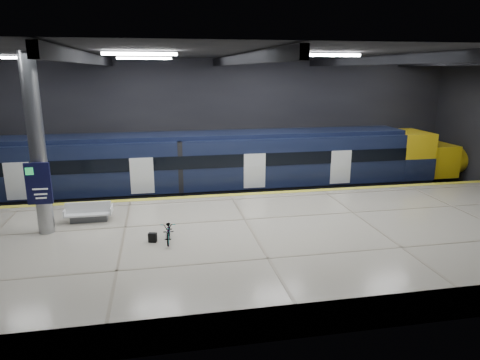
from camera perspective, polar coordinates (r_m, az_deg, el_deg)
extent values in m
plane|color=black|center=(19.78, 0.08, -7.29)|extent=(30.00, 30.00, 0.00)
cube|color=black|center=(26.48, -3.21, 7.21)|extent=(30.00, 0.10, 8.00)
cube|color=black|center=(11.13, 7.89, -3.08)|extent=(30.00, 0.10, 8.00)
cube|color=black|center=(18.38, 0.09, 16.55)|extent=(30.00, 16.00, 0.10)
cube|color=black|center=(18.22, -19.47, 15.00)|extent=(0.25, 16.00, 0.40)
cube|color=black|center=(18.37, 0.09, 15.77)|extent=(0.25, 16.00, 0.40)
cube|color=black|center=(20.38, 17.51, 15.00)|extent=(0.25, 16.00, 0.40)
cube|color=white|center=(16.06, -13.21, 16.06)|extent=(2.60, 0.18, 0.10)
cube|color=white|center=(17.30, 11.62, 16.00)|extent=(2.60, 0.18, 0.10)
cube|color=white|center=(22.05, -12.65, 15.56)|extent=(2.60, 0.18, 0.10)
cube|color=white|center=(22.97, 5.78, 15.76)|extent=(2.60, 0.18, 0.10)
cube|color=white|center=(25.83, 21.37, 14.73)|extent=(2.60, 0.18, 0.10)
cube|color=beige|center=(17.30, 1.66, -8.61)|extent=(30.00, 11.00, 1.10)
cube|color=yellow|center=(21.97, -1.27, -1.99)|extent=(30.00, 0.40, 0.01)
cube|color=gray|center=(24.19, -2.06, -2.99)|extent=(30.00, 0.08, 0.16)
cube|color=gray|center=(25.55, -2.55, -2.04)|extent=(30.00, 0.08, 0.16)
cube|color=black|center=(24.58, -5.64, -1.62)|extent=(24.00, 2.58, 0.80)
cube|color=black|center=(24.15, -5.75, 2.43)|extent=(24.00, 2.80, 2.75)
cube|color=black|center=(23.88, -5.84, 5.94)|extent=(24.00, 2.30, 0.24)
cube|color=black|center=(22.72, -5.44, 2.38)|extent=(24.00, 0.04, 0.70)
cube|color=white|center=(23.30, 1.96, 1.23)|extent=(1.20, 0.05, 1.90)
cube|color=yellow|center=(28.37, 21.44, 3.29)|extent=(2.00, 2.80, 2.75)
ellipsoid|color=yellow|center=(29.91, 25.59, 2.47)|extent=(3.60, 2.52, 1.90)
cube|color=black|center=(28.50, 21.99, 3.65)|extent=(1.60, 2.38, 0.80)
cube|color=#595B60|center=(19.29, -19.45, -4.80)|extent=(1.49, 0.47, 0.28)
cube|color=white|center=(19.23, -19.51, -4.19)|extent=(1.87, 0.80, 0.07)
cube|color=white|center=(19.15, -19.57, -3.45)|extent=(1.87, 0.08, 0.47)
cube|color=white|center=(19.37, -22.26, -3.97)|extent=(0.06, 0.79, 0.28)
cube|color=white|center=(19.06, -16.76, -3.77)|extent=(0.06, 0.79, 0.28)
imported|color=#99999E|center=(16.30, -9.49, -6.67)|extent=(0.63, 1.58, 0.82)
cube|color=black|center=(16.39, -11.57, -7.52)|extent=(0.34, 0.26, 0.35)
cylinder|color=#9EA0A5|center=(17.85, -25.43, 4.10)|extent=(0.60, 0.60, 6.90)
cube|color=#0E0F34|center=(17.71, -25.28, -0.43)|extent=(0.90, 0.12, 1.60)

